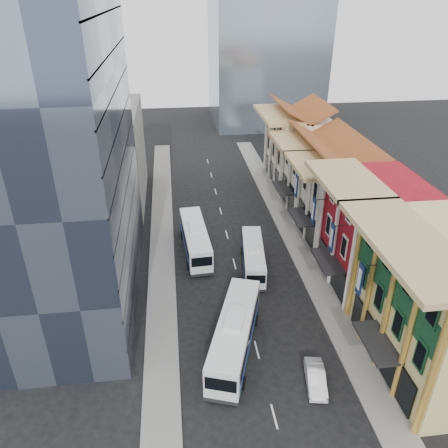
{
  "coord_description": "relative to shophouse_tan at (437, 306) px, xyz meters",
  "views": [
    {
      "loc": [
        -6.51,
        -20.53,
        28.6
      ],
      "look_at": [
        -1.26,
        21.88,
        5.49
      ],
      "focal_mm": 35.0,
      "sensor_mm": 36.0,
      "label": 1
    }
  ],
  "objects": [
    {
      "name": "bus_right",
      "position": [
        -12.0,
        15.93,
        -4.42
      ],
      "size": [
        3.5,
        10.05,
        3.15
      ],
      "primitive_type": null,
      "rotation": [
        0.0,
        0.0,
        -0.12
      ],
      "color": "white",
      "rests_on": "ground"
    },
    {
      "name": "ground",
      "position": [
        -14.0,
        -5.0,
        -6.0
      ],
      "size": [
        200.0,
        200.0,
        0.0
      ],
      "primitive_type": "plane",
      "color": "black",
      "rests_on": "ground"
    },
    {
      "name": "shophouse_red",
      "position": [
        0.0,
        12.0,
        0.0
      ],
      "size": [
        8.0,
        10.0,
        12.0
      ],
      "primitive_type": "cube",
      "color": "maroon",
      "rests_on": "ground"
    },
    {
      "name": "office_tower",
      "position": [
        -31.0,
        14.0,
        9.0
      ],
      "size": [
        12.0,
        26.0,
        30.0
      ],
      "primitive_type": "cube",
      "color": "#3A435C",
      "rests_on": "ground"
    },
    {
      "name": "shophouse_cream_far",
      "position": [
        0.0,
        41.0,
        -0.5
      ],
      "size": [
        8.0,
        12.0,
        11.0
      ],
      "primitive_type": "cube",
      "color": "silver",
      "rests_on": "ground"
    },
    {
      "name": "sidewalk_left",
      "position": [
        -22.5,
        17.0,
        -5.92
      ],
      "size": [
        3.0,
        90.0,
        0.15
      ],
      "primitive_type": "cube",
      "color": "slate",
      "rests_on": "ground"
    },
    {
      "name": "sedan_right",
      "position": [
        -10.0,
        -1.4,
        -5.31
      ],
      "size": [
        2.12,
        4.34,
        1.37
      ],
      "primitive_type": "imported",
      "rotation": [
        0.0,
        0.0,
        -0.17
      ],
      "color": "silver",
      "rests_on": "ground"
    },
    {
      "name": "shophouse_tan",
      "position": [
        0.0,
        0.0,
        0.0
      ],
      "size": [
        8.0,
        14.0,
        12.0
      ],
      "primitive_type": "cube",
      "color": "#DBCC7E",
      "rests_on": "ground"
    },
    {
      "name": "bus_left_near",
      "position": [
        -16.0,
        3.19,
        -4.04
      ],
      "size": [
        6.58,
        12.49,
        3.92
      ],
      "primitive_type": null,
      "rotation": [
        0.0,
        0.0,
        -0.32
      ],
      "color": "silver",
      "rests_on": "ground"
    },
    {
      "name": "shophouse_cream_mid",
      "position": [
        0.0,
        30.5,
        -1.0
      ],
      "size": [
        8.0,
        9.0,
        10.0
      ],
      "primitive_type": "cube",
      "color": "silver",
      "rests_on": "ground"
    },
    {
      "name": "sidewalk_right",
      "position": [
        -5.5,
        17.0,
        -5.92
      ],
      "size": [
        3.0,
        90.0,
        0.15
      ],
      "primitive_type": "cube",
      "color": "slate",
      "rests_on": "ground"
    },
    {
      "name": "bus_left_far",
      "position": [
        -18.35,
        20.31,
        -4.15
      ],
      "size": [
        3.41,
        11.67,
        3.7
      ],
      "primitive_type": null,
      "rotation": [
        0.0,
        0.0,
        0.06
      ],
      "color": "white",
      "rests_on": "ground"
    },
    {
      "name": "shophouse_cream_near",
      "position": [
        0.0,
        21.5,
        -1.0
      ],
      "size": [
        8.0,
        9.0,
        10.0
      ],
      "primitive_type": "cube",
      "color": "silver",
      "rests_on": "ground"
    },
    {
      "name": "office_block_far",
      "position": [
        -30.0,
        37.0,
        1.0
      ],
      "size": [
        10.0,
        18.0,
        14.0
      ],
      "primitive_type": "cube",
      "color": "gray",
      "rests_on": "ground"
    }
  ]
}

